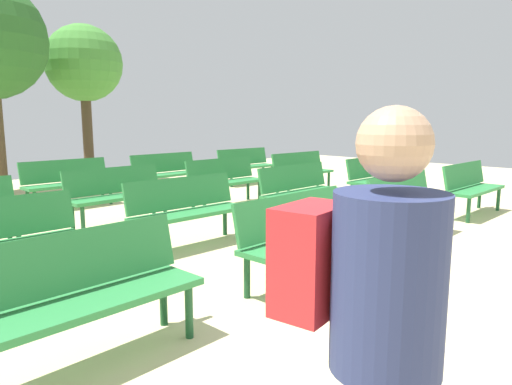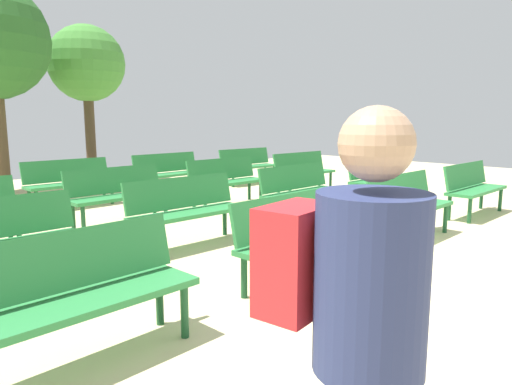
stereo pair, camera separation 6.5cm
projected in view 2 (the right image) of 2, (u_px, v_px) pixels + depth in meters
The scene contains 16 objects.
ground_plane at pixel (504, 290), 4.39m from camera, with size 24.00×24.00×0.00m, color beige.
bench_r0_c0 at pixel (76, 289), 3.04m from camera, with size 1.62×0.55×0.87m.
bench_r0_c1 at pixel (300, 232), 4.58m from camera, with size 1.62×0.55×0.87m.
bench_r0_c2 at pixel (408, 202), 6.22m from camera, with size 1.62×0.54×0.87m.
bench_r0_c3 at pixel (473, 185), 7.79m from camera, with size 1.61×0.52×0.87m.
bench_r1_c1 at pixel (186, 207), 5.89m from camera, with size 1.60×0.48×0.87m.
bench_r1_c2 at pixel (300, 188), 7.49m from camera, with size 1.62×0.54×0.87m.
bench_r1_c3 at pixel (377, 176), 9.08m from camera, with size 1.61×0.52×0.87m.
bench_r2_c1 at pixel (118, 192), 7.14m from camera, with size 1.62×0.55×0.87m.
bench_r2_c2 at pixel (226, 178), 8.72m from camera, with size 1.61×0.53×0.87m.
bench_r2_c3 at pixel (303, 169), 10.30m from camera, with size 1.60×0.49×0.87m.
bench_r3_c1 at pixel (70, 180), 8.49m from camera, with size 1.62×0.54×0.87m.
bench_r3_c2 at pixel (169, 171), 10.02m from camera, with size 1.62×0.56×0.87m.
bench_r3_c3 at pixel (248, 164), 11.63m from camera, with size 1.60×0.48×0.87m.
tree_1 at pixel (86, 65), 11.59m from camera, with size 1.89×1.89×3.94m.
visitor_with_backpack at pixel (358, 339), 1.43m from camera, with size 0.39×0.56×1.65m.
Camera 2 is at (-4.60, -1.41, 1.61)m, focal length 32.45 mm.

